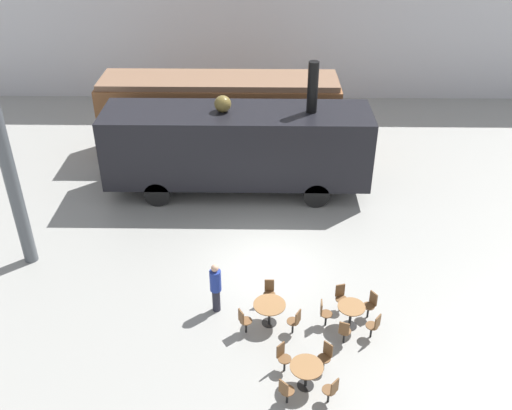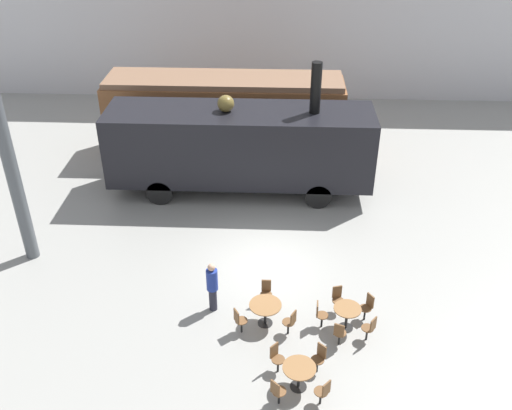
% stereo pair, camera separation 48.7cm
% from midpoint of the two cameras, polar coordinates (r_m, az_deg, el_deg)
% --- Properties ---
extents(ground_plane, '(80.00, 80.00, 0.00)m').
position_cam_midpoint_polar(ground_plane, '(19.37, 1.77, -5.62)').
color(ground_plane, gray).
extents(backdrop_wall, '(44.00, 0.15, 9.00)m').
position_cam_midpoint_polar(backdrop_wall, '(31.45, 2.46, 18.41)').
color(backdrop_wall, silver).
rests_on(backdrop_wall, ground_plane).
extents(passenger_coach_wooden, '(10.37, 2.53, 3.58)m').
position_cam_midpoint_polar(passenger_coach_wooden, '(25.53, -2.57, 9.49)').
color(passenger_coach_wooden, brown).
rests_on(passenger_coach_wooden, ground_plane).
extents(steam_locomotive, '(10.27, 2.66, 5.38)m').
position_cam_midpoint_polar(steam_locomotive, '(22.38, -0.95, 6.07)').
color(steam_locomotive, black).
rests_on(steam_locomotive, ground_plane).
extents(cafe_table_near, '(0.86, 0.86, 0.72)m').
position_cam_midpoint_polar(cafe_table_near, '(15.10, 5.30, -16.25)').
color(cafe_table_near, black).
rests_on(cafe_table_near, ground_plane).
extents(cafe_table_mid, '(0.80, 0.80, 0.76)m').
position_cam_midpoint_polar(cafe_table_mid, '(16.79, 9.93, -10.60)').
color(cafe_table_mid, black).
rests_on(cafe_table_mid, ground_plane).
extents(cafe_table_far, '(0.94, 0.94, 0.72)m').
position_cam_midpoint_polar(cafe_table_far, '(16.69, 1.79, -10.28)').
color(cafe_table_far, black).
rests_on(cafe_table_far, ground_plane).
extents(cafe_chair_0, '(0.40, 0.40, 0.87)m').
position_cam_midpoint_polar(cafe_chair_0, '(14.74, 3.13, -18.08)').
color(cafe_chair_0, black).
rests_on(cafe_chair_0, ground_plane).
extents(cafe_chair_1, '(0.40, 0.40, 0.87)m').
position_cam_midpoint_polar(cafe_chair_1, '(14.83, 7.75, -17.98)').
color(cafe_chair_1, black).
rests_on(cafe_chair_1, ground_plane).
extents(cafe_chair_2, '(0.40, 0.40, 0.87)m').
position_cam_midpoint_polar(cafe_chair_2, '(15.58, 7.29, -14.80)').
color(cafe_chair_2, black).
rests_on(cafe_chair_2, ground_plane).
extents(cafe_chair_3, '(0.40, 0.40, 0.87)m').
position_cam_midpoint_polar(cafe_chair_3, '(15.49, 2.97, -14.86)').
color(cafe_chair_3, black).
rests_on(cafe_chair_3, ground_plane).
extents(cafe_chair_4, '(0.36, 0.36, 0.87)m').
position_cam_midpoint_polar(cafe_chair_4, '(16.77, 7.24, -10.69)').
color(cafe_chair_4, black).
rests_on(cafe_chair_4, ground_plane).
extents(cafe_chair_5, '(0.38, 0.39, 0.87)m').
position_cam_midpoint_polar(cafe_chair_5, '(16.28, 9.21, -12.49)').
color(cafe_chair_5, black).
rests_on(cafe_chair_5, ground_plane).
extents(cafe_chair_6, '(0.41, 0.40, 0.87)m').
position_cam_midpoint_polar(cafe_chair_6, '(16.58, 12.19, -11.88)').
color(cafe_chair_6, black).
rests_on(cafe_chair_6, ground_plane).
extents(cafe_chair_7, '(0.40, 0.40, 0.87)m').
position_cam_midpoint_polar(cafe_chair_7, '(17.24, 11.91, -9.81)').
color(cafe_chair_7, black).
rests_on(cafe_chair_7, ground_plane).
extents(cafe_chair_8, '(0.37, 0.39, 0.87)m').
position_cam_midpoint_polar(cafe_chair_8, '(17.36, 8.97, -9.12)').
color(cafe_chair_8, black).
rests_on(cafe_chair_8, ground_plane).
extents(cafe_chair_9, '(0.40, 0.39, 0.87)m').
position_cam_midpoint_polar(cafe_chair_9, '(16.45, 4.35, -11.52)').
color(cafe_chair_9, black).
rests_on(cafe_chair_9, ground_plane).
extents(cafe_chair_10, '(0.36, 0.36, 0.87)m').
position_cam_midpoint_polar(cafe_chair_10, '(17.38, 1.84, -8.61)').
color(cafe_chair_10, black).
rests_on(cafe_chair_10, ground_plane).
extents(cafe_chair_11, '(0.40, 0.39, 0.87)m').
position_cam_midpoint_polar(cafe_chair_11, '(16.45, -0.84, -11.39)').
color(cafe_chair_11, black).
rests_on(cafe_chair_11, ground_plane).
extents(visitor_person, '(0.34, 0.34, 1.70)m').
position_cam_midpoint_polar(visitor_person, '(16.97, -3.56, -8.01)').
color(visitor_person, '#262633').
rests_on(visitor_person, ground_plane).
extents(support_pillar, '(0.44, 0.44, 8.00)m').
position_cam_midpoint_polar(support_pillar, '(19.00, -23.00, 5.03)').
color(support_pillar, '#4C5156').
rests_on(support_pillar, ground_plane).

